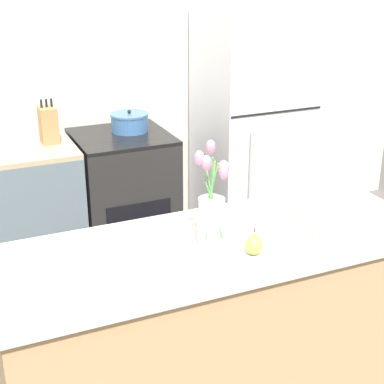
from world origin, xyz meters
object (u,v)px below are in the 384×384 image
(plate_setting_left, at_px, (83,268))
(knife_block, at_px, (48,125))
(refrigerator, at_px, (251,130))
(flower_vase, at_px, (212,213))
(cooking_pot, at_px, (130,122))
(stove_range, at_px, (125,201))
(pear_figurine, at_px, (254,244))
(plate_setting_right, at_px, (333,217))

(plate_setting_left, distance_m, knife_block, 1.65)
(refrigerator, xyz_separation_m, plate_setting_left, (-1.60, -1.62, 0.09))
(flower_vase, distance_m, cooking_pot, 1.71)
(stove_range, distance_m, flower_vase, 1.75)
(pear_figurine, bearing_deg, cooking_pot, 86.94)
(stove_range, bearing_deg, refrigerator, 0.04)
(refrigerator, height_order, flower_vase, refrigerator)
(knife_block, bearing_deg, plate_setting_left, -96.99)
(stove_range, bearing_deg, flower_vase, -94.96)
(plate_setting_left, bearing_deg, plate_setting_right, 0.00)
(refrigerator, height_order, pear_figurine, refrigerator)
(flower_vase, height_order, knife_block, flower_vase)
(flower_vase, bearing_deg, cooking_pot, 82.66)
(flower_vase, bearing_deg, plate_setting_right, 1.53)
(stove_range, height_order, pear_figurine, pear_figurine)
(refrigerator, bearing_deg, plate_setting_left, -134.71)
(pear_figurine, relative_size, plate_setting_right, 0.34)
(refrigerator, distance_m, cooking_pot, 0.89)
(flower_vase, distance_m, pear_figurine, 0.20)
(plate_setting_right, bearing_deg, flower_vase, -178.47)
(pear_figurine, xyz_separation_m, cooking_pot, (0.10, 1.81, 0.01))
(pear_figurine, height_order, cooking_pot, cooking_pot)
(flower_vase, height_order, pear_figurine, flower_vase)
(pear_figurine, bearing_deg, plate_setting_left, 167.63)
(stove_range, xyz_separation_m, plate_setting_left, (-0.65, -1.62, 0.47))
(refrigerator, xyz_separation_m, cooking_pot, (-0.87, 0.06, 0.14))
(cooking_pot, bearing_deg, knife_block, -175.95)
(cooking_pot, distance_m, knife_block, 0.53)
(plate_setting_right, bearing_deg, pear_figurine, -163.67)
(plate_setting_left, relative_size, plate_setting_right, 1.00)
(stove_range, bearing_deg, plate_setting_right, -74.43)
(stove_range, bearing_deg, pear_figurine, -90.68)
(plate_setting_left, height_order, cooking_pot, cooking_pot)
(flower_vase, relative_size, knife_block, 1.55)
(pear_figurine, distance_m, knife_block, 1.83)
(refrigerator, height_order, plate_setting_left, refrigerator)
(stove_range, xyz_separation_m, pear_figurine, (-0.02, -1.75, 0.51))
(pear_figurine, relative_size, knife_block, 0.41)
(refrigerator, bearing_deg, knife_block, 179.20)
(knife_block, bearing_deg, cooking_pot, 4.05)
(flower_vase, bearing_deg, knife_block, 100.57)
(refrigerator, height_order, plate_setting_right, refrigerator)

